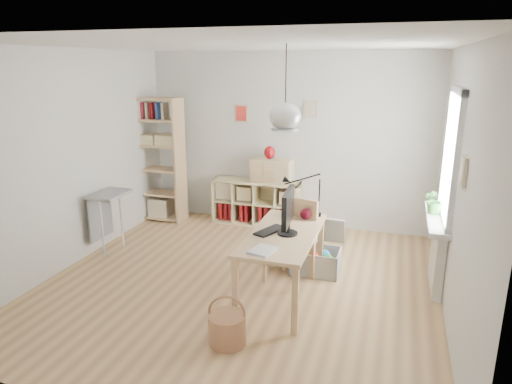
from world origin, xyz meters
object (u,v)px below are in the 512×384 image
(cube_shelf, at_px, (255,205))
(drawer_chest, at_px, (272,171))
(tall_bookshelf, at_px, (158,155))
(monitor, at_px, (288,210))
(storage_chest, at_px, (317,255))
(chair, at_px, (293,235))
(desk, at_px, (283,241))

(cube_shelf, height_order, drawer_chest, drawer_chest)
(tall_bookshelf, bearing_deg, monitor, -36.70)
(storage_chest, xyz_separation_m, monitor, (-0.20, -0.78, 0.82))
(monitor, relative_size, drawer_chest, 0.87)
(storage_chest, relative_size, monitor, 1.21)
(chair, bearing_deg, monitor, -65.10)
(cube_shelf, height_order, monitor, monitor)
(storage_chest, bearing_deg, cube_shelf, 131.66)
(cube_shelf, height_order, chair, chair)
(storage_chest, bearing_deg, drawer_chest, 125.46)
(storage_chest, bearing_deg, chair, -126.85)
(monitor, bearing_deg, desk, 157.41)
(drawer_chest, bearing_deg, tall_bookshelf, -168.46)
(desk, distance_m, monitor, 0.37)
(tall_bookshelf, xyz_separation_m, monitor, (2.64, -1.97, -0.07))
(cube_shelf, bearing_deg, monitor, -64.46)
(storage_chest, height_order, monitor, monitor)
(desk, height_order, drawer_chest, drawer_chest)
(storage_chest, xyz_separation_m, drawer_chest, (-0.99, 1.42, 0.70))
(desk, distance_m, drawer_chest, 2.32)
(desk, distance_m, storage_chest, 0.93)
(monitor, height_order, drawer_chest, monitor)
(storage_chest, bearing_deg, tall_bookshelf, 157.97)
(drawer_chest, bearing_deg, monitor, -66.18)
(storage_chest, bearing_deg, monitor, -103.92)
(desk, distance_m, chair, 0.45)
(desk, distance_m, cube_shelf, 2.48)
(monitor, xyz_separation_m, drawer_chest, (-0.79, 2.21, -0.12))
(tall_bookshelf, bearing_deg, drawer_chest, 7.40)
(drawer_chest, bearing_deg, chair, -62.85)
(chair, height_order, monitor, monitor)
(cube_shelf, distance_m, tall_bookshelf, 1.77)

